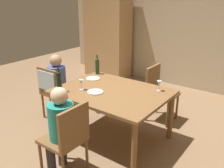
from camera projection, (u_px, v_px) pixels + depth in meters
ground_plane at (112, 137)px, 3.73m from camera, size 10.00×10.00×0.00m
rear_room_partition at (188, 27)px, 5.35m from camera, size 6.40×0.12×2.70m
armoire_cabinet at (108, 33)px, 6.14m from camera, size 1.18×0.62×2.18m
dining_table at (112, 96)px, 3.50m from camera, size 1.52×1.15×0.76m
chair_near at (68, 136)px, 2.78m from camera, size 0.44×0.44×0.92m
chair_left_end at (52, 87)px, 4.07m from camera, size 0.44×0.46×0.92m
chair_far_right at (158, 89)px, 4.12m from camera, size 0.44×0.44×0.92m
person_woman_host at (60, 125)px, 2.80m from camera, size 0.33×0.29×1.10m
person_man_bearded at (58, 81)px, 4.16m from camera, size 0.30×0.34×1.11m
wine_bottle_tall_green at (59, 81)px, 3.40m from camera, size 0.07×0.07×0.34m
wine_bottle_dark_red at (97, 66)px, 4.14m from camera, size 0.07×0.07×0.33m
wine_glass_near_left at (159, 84)px, 3.43m from camera, size 0.07×0.07×0.15m
wine_glass_centre at (81, 83)px, 3.47m from camera, size 0.07×0.07×0.15m
dinner_plate_host at (93, 78)px, 3.94m from camera, size 0.22×0.22×0.01m
dinner_plate_guest_left at (95, 92)px, 3.41m from camera, size 0.22×0.22×0.01m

